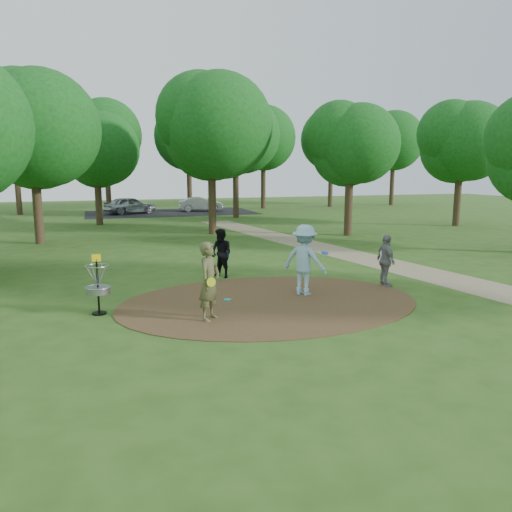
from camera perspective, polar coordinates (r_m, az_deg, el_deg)
name	(u,v)px	position (r m, az deg, el deg)	size (l,w,h in m)	color
ground	(270,302)	(13.85, 1.58, -5.30)	(100.00, 100.00, 0.00)	#2D5119
dirt_clearing	(270,302)	(13.85, 1.58, -5.26)	(8.40, 8.40, 0.02)	#47301C
footpath	(422,273)	(18.65, 18.49, -1.83)	(2.00, 40.00, 0.01)	#8C7A5B
parking_lot	(171,213)	(43.21, -9.66, 4.92)	(14.00, 8.00, 0.01)	black
player_observer_with_disc	(209,281)	(12.07, -5.34, -2.90)	(0.81, 0.83, 1.93)	brown
player_throwing_with_disc	(305,260)	(14.50, 5.57, -0.47)	(1.53, 1.51, 2.06)	#91C4D8
player_walking_with_disc	(221,253)	(16.86, -3.99, 0.31)	(0.96, 1.02, 1.66)	black
player_waiting_with_disc	(386,261)	(16.04, 14.62, -0.52)	(0.46, 0.98, 1.64)	gray
disc_ground_cyan	(227,300)	(14.03, -3.29, -4.99)	(0.22, 0.22, 0.02)	#17BAAF
disc_ground_red	(213,293)	(14.75, -4.89, -4.27)	(0.22, 0.22, 0.02)	red
car_left	(130,205)	(42.68, -14.19, 5.65)	(1.68, 4.18, 1.42)	#A3A5AB
car_right	(201,204)	(44.14, -6.32, 5.91)	(1.32, 3.79, 1.25)	#999AA0
disc_golf_basket	(98,280)	(13.15, -17.66, -2.67)	(0.63, 0.63, 1.54)	black
tree_ring	(234,132)	(21.97, -2.52, 13.92)	(37.00, 44.99, 8.91)	#332316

